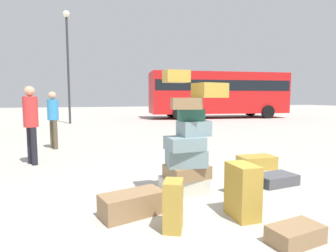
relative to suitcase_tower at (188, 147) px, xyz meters
The scene contains 13 objects.
ground_plane 0.84m from the suitcase_tower, 90.72° to the right, with size 80.00×80.00×0.00m, color #ADA89E.
suitcase_tower is the anchor object (origin of this frame).
suitcase_tan_white_trunk 1.12m from the suitcase_tower, 71.76° to the right, with size 0.27×0.43×0.66m, color #B28C33.
suitcase_brown_right_side 1.23m from the suitcase_tower, 149.84° to the right, with size 0.78×0.37×0.29m, color olive.
suitcase_tan_behind_tower 1.29m from the suitcase_tower, 118.41° to the right, with size 0.20×0.30×0.55m, color #B28C33.
suitcase_teal_upright_blue 1.05m from the suitcase_tower, 11.33° to the right, with size 0.55×0.29×0.28m, color #26594C.
suitcase_tan_left_side 2.21m from the suitcase_tower, 27.73° to the left, with size 0.72×0.43×0.26m, color #B28C33.
suitcase_charcoal_foreground_near 1.69m from the suitcase_tower, ahead, with size 0.67×0.42×0.17m, color #4C4C51.
suitcase_brown_foreground_far 1.88m from the suitcase_tower, 73.18° to the right, with size 0.56×0.31×0.18m, color olive.
person_bearded_onlooker 3.77m from the suitcase_tower, 133.28° to the left, with size 0.30×0.31×1.70m.
person_tourist_with_camera 5.17m from the suitcase_tower, 116.56° to the left, with size 0.30×0.32×1.62m.
parked_bus 16.19m from the suitcase_tower, 61.54° to the left, with size 9.81×3.44×3.15m.
lamp_post 13.16m from the suitcase_tower, 99.93° to the left, with size 0.36×0.36×6.06m.
Camera 1 is at (-1.49, -3.47, 1.46)m, focal length 30.14 mm.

